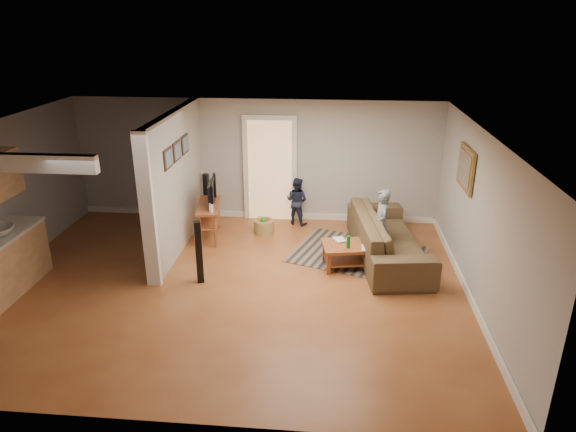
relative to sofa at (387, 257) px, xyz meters
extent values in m
plane|color=brown|center=(-2.60, -1.27, 0.00)|extent=(7.50, 7.50, 0.00)
cube|color=#B4B1AC|center=(-2.60, 1.73, 1.25)|extent=(7.50, 0.04, 2.50)
cube|color=#B4B1AC|center=(1.15, -1.27, 1.25)|extent=(0.04, 6.00, 2.50)
cube|color=white|center=(-2.60, -1.27, 2.50)|extent=(7.50, 6.00, 0.04)
cube|color=#B4B1AC|center=(-3.80, 0.18, 1.25)|extent=(0.15, 3.10, 2.50)
cube|color=white|center=(-3.80, -1.37, 1.25)|extent=(0.22, 0.10, 2.50)
cube|color=white|center=(-2.60, 1.70, 0.06)|extent=(7.50, 0.04, 0.12)
cube|color=white|center=(1.12, -1.27, 0.06)|extent=(0.04, 6.00, 0.12)
cube|color=#D8B272|center=(-2.30, 1.67, 1.05)|extent=(0.90, 0.06, 2.10)
cube|color=#322016|center=(-3.71, -0.47, 1.85)|extent=(0.03, 0.40, 0.34)
cube|color=#322016|center=(-3.71, 0.03, 1.85)|extent=(0.03, 0.40, 0.34)
cube|color=#322016|center=(-3.71, 0.53, 1.85)|extent=(0.03, 0.40, 0.34)
cube|color=olive|center=(1.11, -0.27, 1.75)|extent=(0.04, 0.90, 0.68)
cube|color=black|center=(-0.51, 0.05, 0.01)|extent=(2.70, 2.32, 0.01)
imported|color=#493F24|center=(0.00, 0.00, 0.00)|extent=(1.39, 2.81, 0.79)
cube|color=brown|center=(-0.61, -0.43, 0.39)|extent=(1.15, 0.79, 0.05)
cube|color=silver|center=(-0.61, -0.43, 0.39)|extent=(0.72, 0.48, 0.02)
cube|color=brown|center=(-0.61, -0.43, 0.13)|extent=(1.05, 0.69, 0.03)
cube|color=brown|center=(-1.03, -0.75, 0.20)|extent=(0.07, 0.07, 0.39)
cube|color=brown|center=(-0.10, -0.59, 0.20)|extent=(0.07, 0.07, 0.39)
cube|color=brown|center=(-1.11, -0.26, 0.20)|extent=(0.07, 0.07, 0.39)
cube|color=brown|center=(-0.19, -0.10, 0.20)|extent=(0.07, 0.07, 0.39)
imported|color=navy|center=(-0.41, -0.29, 0.42)|extent=(0.21, 0.21, 0.19)
cylinder|color=#166222|center=(-0.72, -0.58, 0.52)|extent=(0.06, 0.06, 0.21)
imported|color=#998C4C|center=(-0.94, -0.32, 0.42)|extent=(0.26, 0.29, 0.02)
imported|color=#66594C|center=(-0.49, -0.59, 0.42)|extent=(0.19, 0.26, 0.02)
cube|color=brown|center=(-3.35, 0.56, 0.66)|extent=(0.57, 1.13, 0.04)
cube|color=brown|center=(-3.35, 0.56, 0.36)|extent=(0.51, 1.03, 0.03)
cylinder|color=brown|center=(-3.41, 0.08, 0.33)|extent=(0.04, 0.04, 0.66)
cylinder|color=brown|center=(-3.56, 1.00, 0.33)|extent=(0.04, 0.04, 0.66)
cylinder|color=brown|center=(-3.14, 0.13, 0.33)|extent=(0.04, 0.04, 0.66)
cylinder|color=brown|center=(-3.29, 1.05, 0.33)|extent=(0.04, 0.04, 0.66)
imported|color=black|center=(-3.33, 0.57, 0.68)|extent=(0.25, 0.88, 0.50)
cylinder|color=white|center=(-3.20, 0.18, 0.76)|extent=(0.09, 0.09, 0.16)
cube|color=black|center=(-3.09, -1.20, 0.53)|extent=(0.14, 0.14, 1.06)
cube|color=black|center=(-3.60, 1.43, 0.51)|extent=(0.12, 0.12, 1.02)
cylinder|color=olive|center=(-2.34, 0.89, 0.13)|extent=(0.40, 0.40, 0.26)
sphere|color=red|center=(-2.28, 0.93, 0.26)|extent=(0.12, 0.12, 0.12)
sphere|color=gold|center=(-2.40, 0.91, 0.28)|extent=(0.12, 0.12, 0.12)
sphere|color=green|center=(-2.34, 0.84, 0.30)|extent=(0.12, 0.12, 0.12)
imported|color=slate|center=(-0.14, -0.02, 0.00)|extent=(0.36, 0.50, 1.27)
imported|color=#1D233D|center=(-1.73, 1.43, 0.00)|extent=(0.59, 0.53, 0.99)
camera|label=1|loc=(-1.01, -8.41, 4.05)|focal=32.00mm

